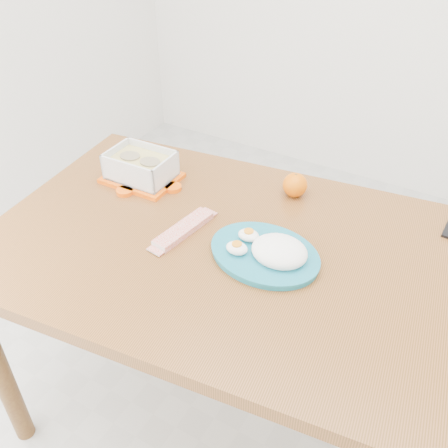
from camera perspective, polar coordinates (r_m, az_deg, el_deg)
The scene contains 6 objects.
ground at distance 1.88m, azimuth 6.02°, elevation -21.59°, with size 3.50×3.50×0.00m, color #B7B7B2.
dining_table at distance 1.40m, azimuth 0.00°, elevation -4.96°, with size 1.37×1.00×0.75m.
food_container at distance 1.60m, azimuth -9.49°, elevation 6.45°, with size 0.23×0.18×0.10m.
orange_fruit at distance 1.52m, azimuth 8.12°, elevation 4.44°, with size 0.07×0.07×0.07m, color orange.
rice_plate at distance 1.28m, azimuth 5.20°, elevation -3.08°, with size 0.32×0.32×0.08m.
candy_bar at distance 1.38m, azimuth -4.64°, elevation -0.59°, with size 0.20×0.05×0.02m, color red.
Camera 1 is at (0.34, -0.93, 1.59)m, focal length 40.00 mm.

